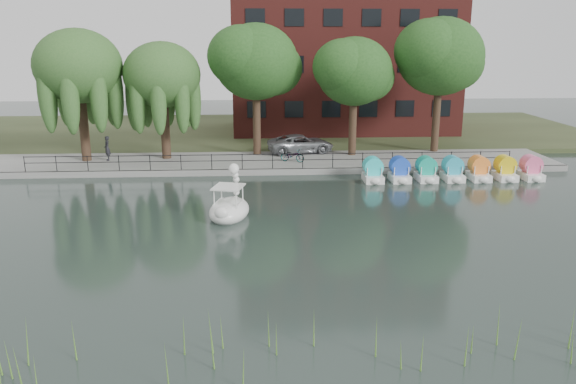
{
  "coord_description": "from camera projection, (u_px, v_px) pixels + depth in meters",
  "views": [
    {
      "loc": [
        -1.02,
        -22.96,
        8.71
      ],
      "look_at": [
        0.5,
        4.0,
        1.3
      ],
      "focal_mm": 35.0,
      "sensor_mm": 36.0,
      "label": 1
    }
  ],
  "objects": [
    {
      "name": "pedestrian",
      "position": [
        107.0,
        147.0,
        39.26
      ],
      "size": [
        0.73,
        0.85,
        1.98
      ],
      "primitive_type": "imported",
      "rotation": [
        0.0,
        0.0,
        5.12
      ],
      "color": "black",
      "rests_on": "promenade"
    },
    {
      "name": "pedal_boat_row",
      "position": [
        453.0,
        171.0,
        35.53
      ],
      "size": [
        11.35,
        1.7,
        1.4
      ],
      "color": "white",
      "rests_on": "ground_plane"
    },
    {
      "name": "land_strip",
      "position": [
        267.0,
        131.0,
        53.31
      ],
      "size": [
        60.0,
        22.0,
        0.36
      ],
      "primitive_type": "cube",
      "color": "#47512D",
      "rests_on": "ground_plane"
    },
    {
      "name": "ground_plane",
      "position": [
        282.0,
        245.0,
        24.47
      ],
      "size": [
        120.0,
        120.0,
        0.0
      ],
      "primitive_type": "plane",
      "color": "#3A4A45"
    },
    {
      "name": "apartment_building",
      "position": [
        343.0,
        31.0,
        51.23
      ],
      "size": [
        20.0,
        10.07,
        18.0
      ],
      "color": "#4C1E16",
      "rests_on": "land_strip"
    },
    {
      "name": "broadleaf_center",
      "position": [
        256.0,
        62.0,
        39.88
      ],
      "size": [
        6.0,
        6.0,
        9.25
      ],
      "color": "#473323",
      "rests_on": "promenade"
    },
    {
      "name": "bicycle",
      "position": [
        292.0,
        155.0,
        38.95
      ],
      "size": [
        1.23,
        1.82,
        1.0
      ],
      "primitive_type": "imported",
      "rotation": [
        0.0,
        0.0,
        1.17
      ],
      "color": "gray",
      "rests_on": "promenade"
    },
    {
      "name": "reed_bank",
      "position": [
        371.0,
        347.0,
        15.27
      ],
      "size": [
        24.0,
        2.4,
        1.2
      ],
      "color": "#669938",
      "rests_on": "ground_plane"
    },
    {
      "name": "broadleaf_far",
      "position": [
        440.0,
        57.0,
        41.0
      ],
      "size": [
        6.3,
        6.3,
        9.71
      ],
      "color": "#473323",
      "rests_on": "promenade"
    },
    {
      "name": "broadleaf_right",
      "position": [
        354.0,
        72.0,
        39.95
      ],
      "size": [
        5.4,
        5.4,
        8.32
      ],
      "color": "#473323",
      "rests_on": "promenade"
    },
    {
      "name": "kerb",
      "position": [
        273.0,
        172.0,
        36.98
      ],
      "size": [
        40.0,
        0.25,
        0.4
      ],
      "primitive_type": "cube",
      "color": "gray",
      "rests_on": "ground_plane"
    },
    {
      "name": "promenade",
      "position": [
        271.0,
        162.0,
        39.82
      ],
      "size": [
        40.0,
        6.0,
        0.4
      ],
      "primitive_type": "cube",
      "color": "gray",
      "rests_on": "ground_plane"
    },
    {
      "name": "minivan",
      "position": [
        301.0,
        142.0,
        42.0
      ],
      "size": [
        3.64,
        6.03,
        1.57
      ],
      "primitive_type": "imported",
      "rotation": [
        0.0,
        0.0,
        1.77
      ],
      "color": "gray",
      "rests_on": "promenade"
    },
    {
      "name": "swan_boat",
      "position": [
        230.0,
        206.0,
        28.2
      ],
      "size": [
        2.56,
        3.38,
        2.56
      ],
      "rotation": [
        0.0,
        0.0,
        -0.24
      ],
      "color": "white",
      "rests_on": "ground_plane"
    },
    {
      "name": "willow_mid",
      "position": [
        162.0,
        75.0,
        38.78
      ],
      "size": [
        5.32,
        5.32,
        8.15
      ],
      "color": "#473323",
      "rests_on": "promenade"
    },
    {
      "name": "railing",
      "position": [
        273.0,
        157.0,
        36.92
      ],
      "size": [
        32.0,
        0.05,
        1.0
      ],
      "color": "black",
      "rests_on": "promenade"
    },
    {
      "name": "willow_left",
      "position": [
        78.0,
        67.0,
        37.83
      ],
      "size": [
        5.88,
        5.88,
        9.01
      ],
      "color": "#473323",
      "rests_on": "promenade"
    }
  ]
}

